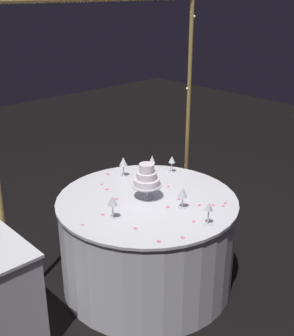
# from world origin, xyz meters

# --- Properties ---
(ground_plane) EXTENTS (12.00, 12.00, 0.00)m
(ground_plane) POSITION_xyz_m (0.00, 0.00, 0.00)
(ground_plane) COLOR black
(decorative_arch) EXTENTS (1.88, 0.06, 2.11)m
(decorative_arch) POSITION_xyz_m (0.00, 0.44, 1.37)
(decorative_arch) COLOR olive
(decorative_arch) RESTS_ON ground
(main_table) EXTENTS (1.34, 1.34, 0.73)m
(main_table) POSITION_xyz_m (0.00, 0.00, 0.36)
(main_table) COLOR white
(main_table) RESTS_ON ground
(tiered_cake) EXTENTS (0.22, 0.22, 0.27)m
(tiered_cake) POSITION_xyz_m (0.01, 0.02, 0.88)
(tiered_cake) COLOR silver
(tiered_cake) RESTS_ON main_table
(wine_glass_0) EXTENTS (0.06, 0.06, 0.16)m
(wine_glass_0) POSITION_xyz_m (0.36, 0.32, 0.84)
(wine_glass_0) COLOR silver
(wine_glass_0) RESTS_ON main_table
(wine_glass_1) EXTENTS (0.06, 0.06, 0.14)m
(wine_glass_1) POSITION_xyz_m (0.50, 0.23, 0.83)
(wine_glass_1) COLOR silver
(wine_glass_1) RESTS_ON main_table
(wine_glass_2) EXTENTS (0.06, 0.06, 0.16)m
(wine_glass_2) POSITION_xyz_m (0.04, -0.55, 0.85)
(wine_glass_2) COLOR silver
(wine_glass_2) RESTS_ON main_table
(wine_glass_3) EXTENTS (0.06, 0.06, 0.16)m
(wine_glass_3) POSITION_xyz_m (0.08, -0.27, 0.84)
(wine_glass_3) COLOR silver
(wine_glass_3) RESTS_ON main_table
(wine_glass_4) EXTENTS (0.07, 0.07, 0.17)m
(wine_glass_4) POSITION_xyz_m (-0.37, -0.06, 0.85)
(wine_glass_4) COLOR silver
(wine_glass_4) RESTS_ON main_table
(wine_glass_5) EXTENTS (0.07, 0.07, 0.17)m
(wine_glass_5) POSITION_xyz_m (0.14, 0.44, 0.85)
(wine_glass_5) COLOR silver
(wine_glass_5) RESTS_ON main_table
(rose_petal_0) EXTENTS (0.04, 0.04, 0.00)m
(rose_petal_0) POSITION_xyz_m (-0.17, 0.15, 0.73)
(rose_petal_0) COLOR #EA6B84
(rose_petal_0) RESTS_ON main_table
(rose_petal_1) EXTENTS (0.04, 0.04, 0.00)m
(rose_petal_1) POSITION_xyz_m (-0.12, 0.33, 0.73)
(rose_petal_1) COLOR #EA6B84
(rose_petal_1) RESTS_ON main_table
(rose_petal_2) EXTENTS (0.03, 0.03, 0.00)m
(rose_petal_2) POSITION_xyz_m (0.36, -0.44, 0.73)
(rose_petal_2) COLOR #EA6B84
(rose_petal_2) RESTS_ON main_table
(rose_petal_3) EXTENTS (0.03, 0.03, 0.00)m
(rose_petal_3) POSITION_xyz_m (0.32, -0.46, 0.73)
(rose_petal_3) COLOR #EA6B84
(rose_petal_3) RESTS_ON main_table
(rose_petal_4) EXTENTS (0.03, 0.02, 0.00)m
(rose_petal_4) POSITION_xyz_m (-0.09, 0.43, 0.73)
(rose_petal_4) COLOR #EA6B84
(rose_petal_4) RESTS_ON main_table
(rose_petal_5) EXTENTS (0.03, 0.04, 0.00)m
(rose_petal_5) POSITION_xyz_m (-0.39, 0.03, 0.73)
(rose_petal_5) COLOR #EA6B84
(rose_petal_5) RESTS_ON main_table
(rose_petal_6) EXTENTS (0.02, 0.03, 0.00)m
(rose_petal_6) POSITION_xyz_m (-0.35, -0.26, 0.73)
(rose_petal_6) COLOR #EA6B84
(rose_petal_6) RESTS_ON main_table
(rose_petal_7) EXTENTS (0.03, 0.04, 0.00)m
(rose_petal_7) POSITION_xyz_m (-0.35, -0.48, 0.73)
(rose_petal_7) COLOR #EA6B84
(rose_petal_7) RESTS_ON main_table
(rose_petal_8) EXTENTS (0.03, 0.03, 0.00)m
(rose_petal_8) POSITION_xyz_m (0.19, 0.19, 0.73)
(rose_petal_8) COLOR #EA6B84
(rose_petal_8) RESTS_ON main_table
(rose_petal_9) EXTENTS (0.02, 0.03, 0.00)m
(rose_petal_9) POSITION_xyz_m (-0.57, 0.01, 0.73)
(rose_petal_9) COLOR #EA6B84
(rose_petal_9) RESTS_ON main_table
(rose_petal_10) EXTENTS (0.03, 0.03, 0.00)m
(rose_petal_10) POSITION_xyz_m (0.07, 0.20, 0.73)
(rose_petal_10) COLOR #EA6B84
(rose_petal_10) RESTS_ON main_table
(rose_petal_11) EXTENTS (0.04, 0.04, 0.00)m
(rose_petal_11) POSITION_xyz_m (0.02, -0.20, 0.73)
(rose_petal_11) COLOR #EA6B84
(rose_petal_11) RESTS_ON main_table
(rose_petal_12) EXTENTS (0.03, 0.02, 0.00)m
(rose_petal_12) POSITION_xyz_m (0.20, -0.33, 0.73)
(rose_petal_12) COLOR #EA6B84
(rose_petal_12) RESTS_ON main_table
(rose_petal_13) EXTENTS (0.03, 0.04, 0.00)m
(rose_petal_13) POSITION_xyz_m (0.15, -0.27, 0.73)
(rose_petal_13) COLOR #EA6B84
(rose_petal_13) RESTS_ON main_table
(rose_petal_14) EXTENTS (0.03, 0.02, 0.00)m
(rose_petal_14) POSITION_xyz_m (-0.26, 0.09, 0.73)
(rose_petal_14) COLOR #EA6B84
(rose_petal_14) RESTS_ON main_table
(rose_petal_15) EXTENTS (0.04, 0.03, 0.00)m
(rose_petal_15) POSITION_xyz_m (0.26, 0.17, 0.73)
(rose_petal_15) COLOR #EA6B84
(rose_petal_15) RESTS_ON main_table
(rose_petal_16) EXTENTS (0.02, 0.03, 0.00)m
(rose_petal_16) POSITION_xyz_m (-0.21, -0.55, 0.73)
(rose_petal_16) COLOR #EA6B84
(rose_petal_16) RESTS_ON main_table
(rose_petal_17) EXTENTS (0.03, 0.03, 0.00)m
(rose_petal_17) POSITION_xyz_m (0.27, 0.04, 0.73)
(rose_petal_17) COLOR #EA6B84
(rose_petal_17) RESTS_ON main_table
(rose_petal_18) EXTENTS (0.03, 0.03, 0.00)m
(rose_petal_18) POSITION_xyz_m (0.27, -0.40, 0.73)
(rose_petal_18) COLOR #EA6B84
(rose_petal_18) RESTS_ON main_table
(rose_petal_19) EXTENTS (0.03, 0.02, 0.00)m
(rose_petal_19) POSITION_xyz_m (0.17, -0.16, 0.73)
(rose_petal_19) COLOR #EA6B84
(rose_petal_19) RESTS_ON main_table
(rose_petal_20) EXTENTS (0.03, 0.04, 0.00)m
(rose_petal_20) POSITION_xyz_m (0.08, 0.56, 0.73)
(rose_petal_20) COLOR #EA6B84
(rose_petal_20) RESTS_ON main_table
(rose_petal_21) EXTENTS (0.03, 0.03, 0.00)m
(rose_petal_21) POSITION_xyz_m (-0.01, -0.46, 0.73)
(rose_petal_21) COLOR #EA6B84
(rose_petal_21) RESTS_ON main_table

